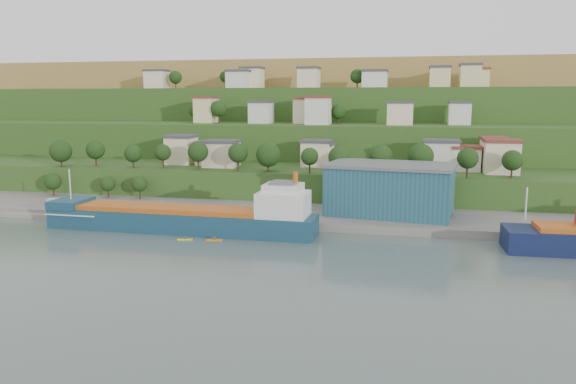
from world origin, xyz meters
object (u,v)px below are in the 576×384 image
(cargo_ship_near, at_px, (189,220))
(warehouse, at_px, (390,189))
(kayak_orange, at_px, (214,239))
(caravan, at_px, (58,203))

(cargo_ship_near, distance_m, warehouse, 50.40)
(cargo_ship_near, xyz_separation_m, kayak_orange, (8.83, -7.13, -2.38))
(cargo_ship_near, bearing_deg, caravan, 163.90)
(warehouse, xyz_separation_m, kayak_orange, (-36.71, -27.92, -8.17))
(caravan, xyz_separation_m, kayak_orange, (52.60, -20.28, -2.21))
(caravan, height_order, kayak_orange, caravan)
(warehouse, distance_m, caravan, 89.84)
(cargo_ship_near, xyz_separation_m, caravan, (-43.77, 13.15, -0.17))
(kayak_orange, bearing_deg, cargo_ship_near, 129.26)
(caravan, distance_m, kayak_orange, 56.42)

